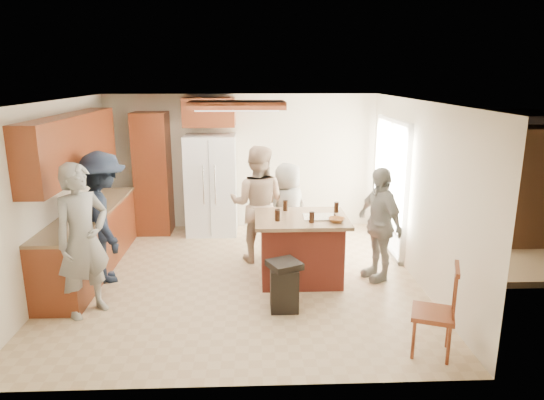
{
  "coord_description": "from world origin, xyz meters",
  "views": [
    {
      "loc": [
        0.2,
        -6.47,
        2.84
      ],
      "look_at": [
        0.47,
        0.02,
        1.15
      ],
      "focal_mm": 32.0,
      "sensor_mm": 36.0,
      "label": 1
    }
  ],
  "objects_px": {
    "person_behind_right": "(288,210)",
    "refrigerator": "(211,185)",
    "person_counter": "(104,217)",
    "trash_bin": "(284,285)",
    "person_front_left": "(83,240)",
    "spindle_chair": "(435,314)",
    "person_behind_left": "(258,204)",
    "person_side_right": "(379,224)",
    "kitchen_island": "(301,248)"
  },
  "relations": [
    {
      "from": "person_counter",
      "to": "spindle_chair",
      "type": "xyz_separation_m",
      "value": [
        3.93,
        -2.07,
        -0.47
      ]
    },
    {
      "from": "person_counter",
      "to": "trash_bin",
      "type": "relative_size",
      "value": 2.92
    },
    {
      "from": "person_behind_left",
      "to": "person_counter",
      "type": "xyz_separation_m",
      "value": [
        -2.14,
        -0.67,
        0.01
      ]
    },
    {
      "from": "kitchen_island",
      "to": "trash_bin",
      "type": "bearing_deg",
      "value": -107.99
    },
    {
      "from": "person_behind_left",
      "to": "kitchen_island",
      "type": "xyz_separation_m",
      "value": [
        0.59,
        -0.79,
        -0.43
      ]
    },
    {
      "from": "person_behind_left",
      "to": "spindle_chair",
      "type": "relative_size",
      "value": 1.82
    },
    {
      "from": "person_counter",
      "to": "refrigerator",
      "type": "relative_size",
      "value": 1.02
    },
    {
      "from": "person_behind_right",
      "to": "person_side_right",
      "type": "bearing_deg",
      "value": 108.41
    },
    {
      "from": "person_behind_right",
      "to": "person_counter",
      "type": "distance_m",
      "value": 2.76
    },
    {
      "from": "kitchen_island",
      "to": "trash_bin",
      "type": "relative_size",
      "value": 2.03
    },
    {
      "from": "refrigerator",
      "to": "trash_bin",
      "type": "relative_size",
      "value": 2.86
    },
    {
      "from": "person_front_left",
      "to": "refrigerator",
      "type": "height_order",
      "value": "person_front_left"
    },
    {
      "from": "person_side_right",
      "to": "trash_bin",
      "type": "height_order",
      "value": "person_side_right"
    },
    {
      "from": "person_front_left",
      "to": "person_behind_right",
      "type": "xyz_separation_m",
      "value": [
        2.57,
        1.85,
        -0.18
      ]
    },
    {
      "from": "spindle_chair",
      "to": "person_behind_right",
      "type": "bearing_deg",
      "value": 114.26
    },
    {
      "from": "person_front_left",
      "to": "trash_bin",
      "type": "relative_size",
      "value": 2.97
    },
    {
      "from": "person_front_left",
      "to": "person_behind_right",
      "type": "height_order",
      "value": "person_front_left"
    },
    {
      "from": "person_counter",
      "to": "person_front_left",
      "type": "bearing_deg",
      "value": 158.32
    },
    {
      "from": "person_front_left",
      "to": "person_counter",
      "type": "relative_size",
      "value": 1.02
    },
    {
      "from": "person_behind_left",
      "to": "trash_bin",
      "type": "distance_m",
      "value": 1.81
    },
    {
      "from": "person_behind_left",
      "to": "person_counter",
      "type": "distance_m",
      "value": 2.24
    },
    {
      "from": "kitchen_island",
      "to": "trash_bin",
      "type": "xyz_separation_m",
      "value": [
        -0.29,
        -0.89,
        -0.16
      ]
    },
    {
      "from": "kitchen_island",
      "to": "refrigerator",
      "type": "bearing_deg",
      "value": 122.83
    },
    {
      "from": "refrigerator",
      "to": "kitchen_island",
      "type": "xyz_separation_m",
      "value": [
        1.42,
        -2.19,
        -0.43
      ]
    },
    {
      "from": "person_behind_right",
      "to": "refrigerator",
      "type": "bearing_deg",
      "value": -76.97
    },
    {
      "from": "spindle_chair",
      "to": "person_front_left",
      "type": "bearing_deg",
      "value": 164.65
    },
    {
      "from": "person_front_left",
      "to": "person_side_right",
      "type": "xyz_separation_m",
      "value": [
        3.79,
        0.9,
        -0.13
      ]
    },
    {
      "from": "kitchen_island",
      "to": "spindle_chair",
      "type": "distance_m",
      "value": 2.29
    },
    {
      "from": "kitchen_island",
      "to": "spindle_chair",
      "type": "height_order",
      "value": "spindle_chair"
    },
    {
      "from": "trash_bin",
      "to": "spindle_chair",
      "type": "height_order",
      "value": "spindle_chair"
    },
    {
      "from": "person_behind_right",
      "to": "person_counter",
      "type": "height_order",
      "value": "person_counter"
    },
    {
      "from": "person_side_right",
      "to": "person_behind_left",
      "type": "bearing_deg",
      "value": -134.57
    },
    {
      "from": "person_front_left",
      "to": "spindle_chair",
      "type": "xyz_separation_m",
      "value": [
        3.88,
        -1.07,
        -0.48
      ]
    },
    {
      "from": "person_counter",
      "to": "refrigerator",
      "type": "bearing_deg",
      "value": -56.93
    },
    {
      "from": "person_behind_right",
      "to": "trash_bin",
      "type": "bearing_deg",
      "value": 51.07
    },
    {
      "from": "person_behind_left",
      "to": "refrigerator",
      "type": "xyz_separation_m",
      "value": [
        -0.82,
        1.4,
        -0.01
      ]
    },
    {
      "from": "refrigerator",
      "to": "trash_bin",
      "type": "height_order",
      "value": "refrigerator"
    },
    {
      "from": "spindle_chair",
      "to": "kitchen_island",
      "type": "bearing_deg",
      "value": 121.59
    },
    {
      "from": "person_side_right",
      "to": "person_front_left",
      "type": "bearing_deg",
      "value": -96.7
    },
    {
      "from": "person_behind_right",
      "to": "trash_bin",
      "type": "relative_size",
      "value": 2.4
    },
    {
      "from": "person_side_right",
      "to": "kitchen_island",
      "type": "bearing_deg",
      "value": -109.11
    },
    {
      "from": "person_behind_right",
      "to": "person_side_right",
      "type": "xyz_separation_m",
      "value": [
        1.22,
        -0.95,
        0.05
      ]
    },
    {
      "from": "person_front_left",
      "to": "person_behind_left",
      "type": "height_order",
      "value": "person_front_left"
    },
    {
      "from": "person_behind_right",
      "to": "spindle_chair",
      "type": "distance_m",
      "value": 3.21
    },
    {
      "from": "person_behind_right",
      "to": "person_counter",
      "type": "relative_size",
      "value": 0.82
    },
    {
      "from": "person_behind_left",
      "to": "person_counter",
      "type": "bearing_deg",
      "value": 29.15
    },
    {
      "from": "person_behind_right",
      "to": "spindle_chair",
      "type": "bearing_deg",
      "value": 80.65
    },
    {
      "from": "person_behind_left",
      "to": "person_behind_right",
      "type": "bearing_deg",
      "value": -147.89
    },
    {
      "from": "person_behind_right",
      "to": "refrigerator",
      "type": "height_order",
      "value": "refrigerator"
    },
    {
      "from": "person_behind_right",
      "to": "spindle_chair",
      "type": "relative_size",
      "value": 1.52
    }
  ]
}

